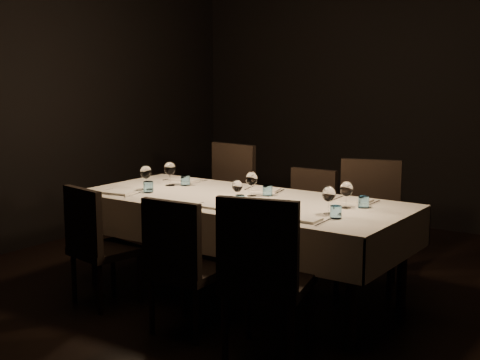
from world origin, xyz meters
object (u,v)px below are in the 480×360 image
Objects in this scene: chair_far_right at (368,218)px; chair_near_right at (264,272)px; chair_far_left at (224,196)px; dining_table at (240,208)px; chair_near_left at (96,240)px; chair_near_center at (182,260)px; chair_far_center at (308,216)px.

chair_near_right is at bearing -105.08° from chair_far_right.
chair_near_right is 2.31m from chair_far_left.
chair_near_left is (-0.74, -0.76, -0.19)m from dining_table.
chair_far_left is at bearing -64.97° from chair_near_center.
dining_table is 2.44× the size of chair_far_left.
chair_far_left is 1.18× the size of chair_far_center.
chair_near_center is 0.90× the size of chair_near_right.
dining_table is at bearing -147.96° from chair_far_right.
chair_near_right is at bearing 174.41° from chair_near_center.
chair_near_right is at bearing -173.57° from chair_near_left.
chair_far_left is at bearing 177.87° from chair_far_center.
chair_near_left is at bearing -83.61° from chair_far_left.
dining_table is 2.88× the size of chair_far_center.
chair_near_right reaches higher than chair_near_center.
chair_near_right is (0.65, -0.03, 0.05)m from chair_near_center.
chair_near_right reaches higher than chair_far_center.
chair_near_left is 2.12m from chair_far_right.
chair_far_right reaches higher than chair_near_left.
chair_near_left is 0.88× the size of chair_near_right.
chair_near_center reaches higher than dining_table.
chair_far_left reaches higher than chair_far_center.
chair_far_right reaches higher than dining_table.
chair_far_center is at bearing -107.53° from chair_near_left.
chair_near_center is 0.88× the size of chair_far_left.
chair_far_left reaches higher than chair_near_left.
chair_near_right is 0.97× the size of chair_far_left.
chair_far_center is 0.57m from chair_far_right.
chair_near_left is 0.89× the size of chair_far_right.
chair_far_right is at bearing -111.42° from chair_near_center.
chair_far_left reaches higher than dining_table.
chair_near_left is at bearing -150.23° from chair_far_right.
chair_far_right is (0.68, 0.81, -0.14)m from dining_table.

